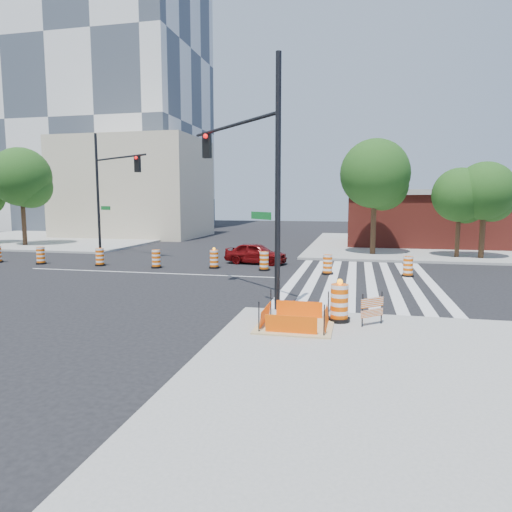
# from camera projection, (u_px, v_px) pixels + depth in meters

# --- Properties ---
(ground) EXTENTS (120.00, 120.00, 0.00)m
(ground) POSITION_uv_depth(u_px,v_px,m) (149.00, 273.00, 24.07)
(ground) COLOR black
(ground) RESTS_ON ground
(sidewalk_ne) EXTENTS (22.00, 22.00, 0.15)m
(sidewalk_ne) POSITION_uv_depth(u_px,v_px,m) (447.00, 246.00, 37.63)
(sidewalk_ne) COLOR gray
(sidewalk_ne) RESTS_ON ground
(sidewalk_nw) EXTENTS (22.00, 22.00, 0.15)m
(sidewalk_nw) POSITION_uv_depth(u_px,v_px,m) (62.00, 238.00, 45.37)
(sidewalk_nw) COLOR gray
(sidewalk_nw) RESTS_ON ground
(crosswalk_east) EXTENTS (6.75, 13.50, 0.01)m
(crosswalk_east) POSITION_uv_depth(u_px,v_px,m) (361.00, 281.00, 21.71)
(crosswalk_east) COLOR silver
(crosswalk_east) RESTS_ON ground
(lane_centerline) EXTENTS (14.00, 0.12, 0.01)m
(lane_centerline) POSITION_uv_depth(u_px,v_px,m) (149.00, 273.00, 24.07)
(lane_centerline) COLOR silver
(lane_centerline) RESTS_ON ground
(excavation_pit) EXTENTS (2.20, 2.20, 0.90)m
(excavation_pit) POSITION_uv_depth(u_px,v_px,m) (295.00, 324.00, 13.39)
(excavation_pit) COLOR tan
(excavation_pit) RESTS_ON ground
(tower_nw) EXTENTS (28.00, 18.00, 45.00)m
(tower_nw) POSITION_uv_depth(u_px,v_px,m) (89.00, 56.00, 59.40)
(tower_nw) COLOR silver
(tower_nw) RESTS_ON ground
(brick_storefront) EXTENTS (16.50, 8.50, 4.60)m
(brick_storefront) POSITION_uv_depth(u_px,v_px,m) (448.00, 218.00, 37.35)
(brick_storefront) COLOR maroon
(brick_storefront) RESTS_ON ground
(beige_midrise) EXTENTS (14.00, 10.00, 10.00)m
(beige_midrise) POSITION_uv_depth(u_px,v_px,m) (135.00, 188.00, 47.35)
(beige_midrise) COLOR #C4B796
(beige_midrise) RESTS_ON ground
(red_coupe) EXTENTS (3.90, 1.98, 1.27)m
(red_coupe) POSITION_uv_depth(u_px,v_px,m) (256.00, 253.00, 27.42)
(red_coupe) COLOR #5E0809
(red_coupe) RESTS_ON ground
(signal_pole_se) EXTENTS (4.51, 4.65, 8.37)m
(signal_pole_se) POSITION_uv_depth(u_px,v_px,m) (250.00, 164.00, 16.34)
(signal_pole_se) COLOR black
(signal_pole_se) RESTS_ON ground
(signal_pole_nw) EXTENTS (5.44, 3.38, 8.30)m
(signal_pole_nw) POSITION_uv_depth(u_px,v_px,m) (110.00, 181.00, 31.02)
(signal_pole_nw) COLOR black
(signal_pole_nw) RESTS_ON ground
(pit_drum) EXTENTS (0.67, 0.67, 1.32)m
(pit_drum) POSITION_uv_depth(u_px,v_px,m) (339.00, 304.00, 13.88)
(pit_drum) COLOR black
(pit_drum) RESTS_ON ground
(barricade) EXTENTS (0.65, 0.58, 0.98)m
(barricade) POSITION_uv_depth(u_px,v_px,m) (372.00, 307.00, 13.43)
(barricade) COLOR #EE5805
(barricade) RESTS_ON ground
(tree_north_b) EXTENTS (4.71, 4.71, 8.01)m
(tree_north_b) POSITION_uv_depth(u_px,v_px,m) (22.00, 180.00, 36.79)
(tree_north_b) COLOR #382314
(tree_north_b) RESTS_ON ground
(tree_north_c) EXTENTS (4.65, 4.65, 7.90)m
(tree_north_c) POSITION_uv_depth(u_px,v_px,m) (376.00, 178.00, 30.68)
(tree_north_c) COLOR #382314
(tree_north_c) RESTS_ON ground
(tree_north_d) EXTENTS (3.46, 3.46, 5.88)m
(tree_north_d) POSITION_uv_depth(u_px,v_px,m) (460.00, 198.00, 29.14)
(tree_north_d) COLOR #382314
(tree_north_d) RESTS_ON ground
(tree_north_e) EXTENTS (3.70, 3.66, 6.21)m
(tree_north_e) POSITION_uv_depth(u_px,v_px,m) (485.00, 194.00, 28.62)
(tree_north_e) COLOR #382314
(tree_north_e) RESTS_ON ground
(median_drum_1) EXTENTS (0.60, 0.60, 1.02)m
(median_drum_1) POSITION_uv_depth(u_px,v_px,m) (41.00, 256.00, 27.30)
(median_drum_1) COLOR black
(median_drum_1) RESTS_ON ground
(median_drum_2) EXTENTS (0.60, 0.60, 1.02)m
(median_drum_2) POSITION_uv_depth(u_px,v_px,m) (100.00, 258.00, 26.61)
(median_drum_2) COLOR black
(median_drum_2) RESTS_ON ground
(median_drum_3) EXTENTS (0.60, 0.60, 1.02)m
(median_drum_3) POSITION_uv_depth(u_px,v_px,m) (156.00, 260.00, 25.77)
(median_drum_3) COLOR black
(median_drum_3) RESTS_ON ground
(median_drum_4) EXTENTS (0.60, 0.60, 1.18)m
(median_drum_4) POSITION_uv_depth(u_px,v_px,m) (214.00, 260.00, 25.65)
(median_drum_4) COLOR black
(median_drum_4) RESTS_ON ground
(median_drum_5) EXTENTS (0.60, 0.60, 1.02)m
(median_drum_5) POSITION_uv_depth(u_px,v_px,m) (264.00, 262.00, 24.83)
(median_drum_5) COLOR black
(median_drum_5) RESTS_ON ground
(median_drum_6) EXTENTS (0.60, 0.60, 1.02)m
(median_drum_6) POSITION_uv_depth(u_px,v_px,m) (328.00, 265.00, 23.52)
(median_drum_6) COLOR black
(median_drum_6) RESTS_ON ground
(median_drum_7) EXTENTS (0.60, 0.60, 1.02)m
(median_drum_7) POSITION_uv_depth(u_px,v_px,m) (408.00, 267.00, 22.84)
(median_drum_7) COLOR black
(median_drum_7) RESTS_ON ground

